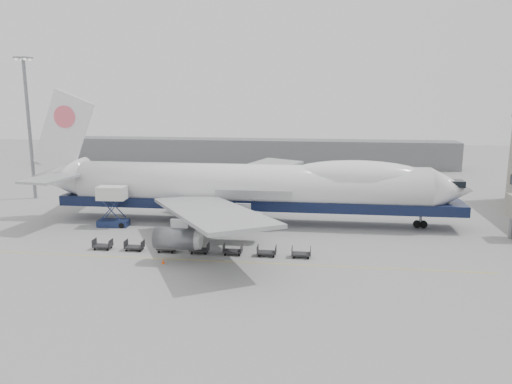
# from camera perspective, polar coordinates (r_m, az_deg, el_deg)

# --- Properties ---
(ground) EXTENTS (260.00, 260.00, 0.00)m
(ground) POSITION_cam_1_polar(r_m,az_deg,el_deg) (64.47, -2.17, -6.20)
(ground) COLOR gray
(ground) RESTS_ON ground
(apron_line) EXTENTS (60.00, 0.15, 0.01)m
(apron_line) POSITION_cam_1_polar(r_m,az_deg,el_deg) (58.87, -3.14, -7.95)
(apron_line) COLOR gold
(apron_line) RESTS_ON ground
(hangar) EXTENTS (110.00, 8.00, 7.00)m
(hangar) POSITION_cam_1_polar(r_m,az_deg,el_deg) (133.09, -1.46, 4.56)
(hangar) COLOR slate
(hangar) RESTS_ON ground
(floodlight_mast) EXTENTS (2.40, 2.40, 25.43)m
(floodlight_mast) POSITION_cam_1_polar(r_m,az_deg,el_deg) (99.54, -24.55, 7.41)
(floodlight_mast) COLOR slate
(floodlight_mast) RESTS_ON ground
(airliner) EXTENTS (67.00, 55.30, 19.98)m
(airliner) POSITION_cam_1_polar(r_m,az_deg,el_deg) (74.51, -0.19, 0.70)
(airliner) COLOR white
(airliner) RESTS_ON ground
(catering_truck) EXTENTS (4.51, 3.23, 5.97)m
(catering_truck) POSITION_cam_1_polar(r_m,az_deg,el_deg) (75.79, -16.09, -1.28)
(catering_truck) COLOR #18244A
(catering_truck) RESTS_ON ground
(traffic_cone) EXTENTS (0.38, 0.38, 0.56)m
(traffic_cone) POSITION_cam_1_polar(r_m,az_deg,el_deg) (59.08, -10.56, -7.80)
(traffic_cone) COLOR #FF520D
(traffic_cone) RESTS_ON ground
(dolly_0) EXTENTS (2.30, 1.35, 1.30)m
(dolly_0) POSITION_cam_1_polar(r_m,az_deg,el_deg) (65.97, -17.11, -5.82)
(dolly_0) COLOR #2D2D30
(dolly_0) RESTS_ON ground
(dolly_1) EXTENTS (2.30, 1.35, 1.30)m
(dolly_1) POSITION_cam_1_polar(r_m,az_deg,el_deg) (64.39, -13.72, -6.06)
(dolly_1) COLOR #2D2D30
(dolly_1) RESTS_ON ground
(dolly_2) EXTENTS (2.30, 1.35, 1.30)m
(dolly_2) POSITION_cam_1_polar(r_m,az_deg,el_deg) (63.04, -10.18, -6.29)
(dolly_2) COLOR #2D2D30
(dolly_2) RESTS_ON ground
(dolly_3) EXTENTS (2.30, 1.35, 1.30)m
(dolly_3) POSITION_cam_1_polar(r_m,az_deg,el_deg) (61.95, -6.48, -6.50)
(dolly_3) COLOR #2D2D30
(dolly_3) RESTS_ON ground
(dolly_4) EXTENTS (2.30, 1.35, 1.30)m
(dolly_4) POSITION_cam_1_polar(r_m,az_deg,el_deg) (61.12, -2.67, -6.69)
(dolly_4) COLOR #2D2D30
(dolly_4) RESTS_ON ground
(dolly_5) EXTENTS (2.30, 1.35, 1.30)m
(dolly_5) POSITION_cam_1_polar(r_m,az_deg,el_deg) (60.56, 1.23, -6.85)
(dolly_5) COLOR #2D2D30
(dolly_5) RESTS_ON ground
(dolly_6) EXTENTS (2.30, 1.35, 1.30)m
(dolly_6) POSITION_cam_1_polar(r_m,az_deg,el_deg) (60.28, 5.19, -6.98)
(dolly_6) COLOR #2D2D30
(dolly_6) RESTS_ON ground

